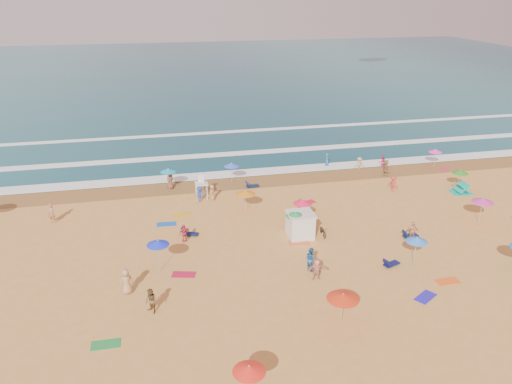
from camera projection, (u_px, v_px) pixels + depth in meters
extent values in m
plane|color=gold|center=(304.00, 232.00, 42.59)|extent=(220.00, 220.00, 0.00)
cube|color=#0C4756|center=(199.00, 73.00, 118.37)|extent=(220.00, 140.00, 0.18)
plane|color=olive|center=(270.00, 180.00, 53.87)|extent=(220.00, 220.00, 0.00)
cube|color=white|center=(265.00, 171.00, 56.09)|extent=(200.00, 2.20, 0.05)
cube|color=white|center=(252.00, 152.00, 62.40)|extent=(200.00, 1.60, 0.05)
cube|color=white|center=(238.00, 131.00, 71.42)|extent=(200.00, 1.20, 0.05)
cube|color=silver|center=(300.00, 225.00, 41.46)|extent=(2.00, 2.00, 2.00)
cube|color=silver|center=(301.00, 214.00, 41.05)|extent=(2.20, 2.20, 0.12)
imported|color=black|center=(323.00, 231.00, 41.78)|extent=(0.65, 1.65, 0.85)
cone|color=#357FEE|center=(417.00, 239.00, 36.52)|extent=(1.59, 1.59, 0.35)
cone|color=orange|center=(245.00, 192.00, 45.64)|extent=(1.85, 1.85, 0.35)
cone|color=#FC38B7|center=(435.00, 151.00, 56.90)|extent=(1.55, 1.55, 0.35)
cone|color=blue|center=(232.00, 165.00, 52.26)|extent=(1.60, 1.60, 0.35)
cone|color=#1A30E4|center=(158.00, 243.00, 35.89)|extent=(1.65, 1.65, 0.35)
cone|color=red|center=(343.00, 296.00, 30.15)|extent=(2.00, 2.00, 0.35)
cone|color=#FE1A4D|center=(303.00, 202.00, 43.23)|extent=(1.64, 1.64, 0.35)
cone|color=#2E8D20|center=(460.00, 172.00, 50.39)|extent=(1.59, 1.59, 0.35)
cone|color=red|center=(249.00, 369.00, 24.50)|extent=(1.68, 1.68, 0.35)
cone|color=#DE31A3|center=(483.00, 200.00, 43.28)|extent=(1.87, 1.87, 0.35)
cone|color=green|center=(296.00, 214.00, 40.76)|extent=(1.65, 1.65, 0.35)
cone|color=#179CBE|center=(168.00, 170.00, 50.50)|extent=(1.63, 1.63, 0.35)
cube|color=#0D1745|center=(190.00, 234.00, 41.88)|extent=(1.41, 0.99, 0.34)
cube|color=#0E144A|center=(392.00, 264.00, 37.36)|extent=(1.41, 0.98, 0.34)
cube|color=#0F1D4C|center=(411.00, 236.00, 41.55)|extent=(1.35, 0.68, 0.34)
cube|color=#0E1D47|center=(253.00, 186.00, 51.89)|extent=(1.34, 0.65, 0.34)
cube|color=#BB1736|center=(184.00, 275.00, 36.28)|extent=(1.86, 1.26, 0.03)
cube|color=blue|center=(166.00, 224.00, 43.92)|extent=(1.75, 0.96, 0.03)
cube|color=#228939|center=(106.00, 344.00, 29.24)|extent=(1.71, 0.88, 0.03)
cube|color=orange|center=(182.00, 215.00, 45.67)|extent=(1.87, 1.30, 0.03)
cube|color=#D16131|center=(299.00, 243.00, 40.76)|extent=(1.82, 1.13, 0.03)
cube|color=red|center=(307.00, 202.00, 48.27)|extent=(1.87, 1.30, 0.03)
cube|color=#281EC0|center=(425.00, 297.00, 33.68)|extent=(1.90, 1.63, 0.03)
cube|color=#FD5B1C|center=(448.00, 281.00, 35.45)|extent=(1.72, 0.89, 0.03)
cube|color=#CA2F46|center=(444.00, 169.00, 57.04)|extent=(1.90, 1.63, 0.03)
imported|color=tan|center=(317.00, 269.00, 35.46)|extent=(1.57, 0.59, 1.66)
imported|color=brown|center=(170.00, 180.00, 51.28)|extent=(1.06, 1.06, 1.86)
imported|color=#2467A9|center=(327.00, 161.00, 57.64)|extent=(0.51, 0.72, 1.86)
imported|color=brown|center=(151.00, 301.00, 31.77)|extent=(1.03, 1.07, 1.74)
imported|color=tan|center=(212.00, 192.00, 48.65)|extent=(0.67, 0.86, 1.56)
imported|color=#2363A6|center=(311.00, 259.00, 36.60)|extent=(0.95, 1.07, 1.82)
imported|color=#223BA0|center=(200.00, 194.00, 48.23)|extent=(1.02, 0.62, 1.53)
imported|color=brown|center=(300.00, 208.00, 44.76)|extent=(0.81, 0.68, 1.90)
imported|color=#AE7050|center=(52.00, 213.00, 43.86)|extent=(0.78, 0.65, 1.82)
imported|color=#D53568|center=(382.00, 162.00, 57.64)|extent=(0.85, 0.69, 1.66)
imported|color=tan|center=(359.00, 164.00, 56.79)|extent=(1.16, 0.76, 1.70)
imported|color=tan|center=(412.00, 232.00, 40.74)|extent=(1.08, 0.64, 1.73)
imported|color=tan|center=(386.00, 168.00, 54.63)|extent=(0.72, 1.78, 1.87)
imported|color=#CC3347|center=(184.00, 233.00, 40.65)|extent=(0.99, 0.67, 1.56)
imported|color=tan|center=(126.00, 281.00, 33.77)|extent=(1.07, 0.89, 1.87)
imported|color=red|center=(393.00, 184.00, 50.58)|extent=(1.17, 1.21, 1.66)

